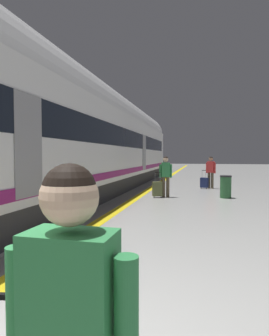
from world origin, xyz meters
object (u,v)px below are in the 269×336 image
at_px(suitcase_near, 204,183).
at_px(passenger_mid, 166,174).
at_px(high_speed_train, 73,135).
at_px(suitcase_mid, 157,189).
at_px(waste_bin, 226,187).
at_px(passenger_near, 211,170).

xyz_separation_m(suitcase_near, passenger_mid, (-1.58, -3.50, 0.66)).
bearing_deg(high_speed_train, suitcase_mid, 26.30).
bearing_deg(suitcase_near, passenger_mid, -114.28).
xyz_separation_m(high_speed_train, suitcase_mid, (2.98, 1.47, -2.15)).
bearing_deg(waste_bin, suitcase_mid, -169.39).
bearing_deg(high_speed_train, passenger_mid, 26.49).
distance_m(passenger_mid, suitcase_mid, 0.72).
height_order(high_speed_train, suitcase_near, high_speed_train).
height_order(high_speed_train, passenger_near, high_speed_train).
relative_size(suitcase_near, passenger_mid, 0.57).
distance_m(high_speed_train, suitcase_mid, 3.96).
height_order(suitcase_mid, waste_bin, suitcase_mid).
distance_m(high_speed_train, passenger_mid, 3.99).
relative_size(suitcase_mid, waste_bin, 1.14).
height_order(passenger_near, suitcase_near, passenger_near).
bearing_deg(passenger_mid, passenger_near, 62.82).
height_order(passenger_near, suitcase_mid, passenger_near).
bearing_deg(suitcase_mid, high_speed_train, -153.70).
relative_size(suitcase_near, waste_bin, 1.06).
xyz_separation_m(high_speed_train, waste_bin, (5.69, 1.98, -2.05)).
bearing_deg(passenger_mid, suitcase_mid, -151.82).
relative_size(passenger_mid, waste_bin, 1.85).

